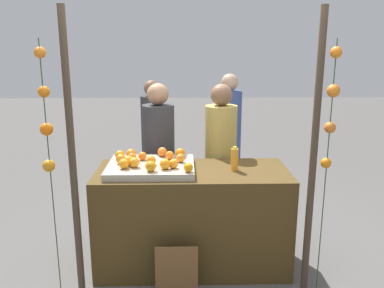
% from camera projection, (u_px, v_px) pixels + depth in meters
% --- Properties ---
extents(ground_plane, '(24.00, 24.00, 0.00)m').
position_uv_depth(ground_plane, '(192.00, 262.00, 3.74)').
color(ground_plane, '#565451').
extents(stall_counter, '(1.70, 0.74, 0.91)m').
position_uv_depth(stall_counter, '(192.00, 218.00, 3.63)').
color(stall_counter, '#4C3819').
rests_on(stall_counter, ground_plane).
extents(orange_tray, '(0.75, 0.61, 0.06)m').
position_uv_depth(orange_tray, '(151.00, 167.00, 3.50)').
color(orange_tray, '#B2AD99').
rests_on(orange_tray, stall_counter).
extents(orange_0, '(0.09, 0.09, 0.09)m').
position_uv_depth(orange_0, '(120.00, 155.00, 3.61)').
color(orange_0, orange).
rests_on(orange_0, orange_tray).
extents(orange_1, '(0.09, 0.09, 0.09)m').
position_uv_depth(orange_1, '(165.00, 164.00, 3.33)').
color(orange_1, orange).
rests_on(orange_1, orange_tray).
extents(orange_2, '(0.08, 0.08, 0.08)m').
position_uv_depth(orange_2, '(143.00, 156.00, 3.60)').
color(orange_2, orange).
rests_on(orange_2, orange_tray).
extents(orange_3, '(0.09, 0.09, 0.09)m').
position_uv_depth(orange_3, '(180.00, 153.00, 3.68)').
color(orange_3, orange).
rests_on(orange_3, orange_tray).
extents(orange_4, '(0.09, 0.09, 0.09)m').
position_uv_depth(orange_4, '(121.00, 159.00, 3.49)').
color(orange_4, orange).
rests_on(orange_4, orange_tray).
extents(orange_5, '(0.08, 0.08, 0.08)m').
position_uv_depth(orange_5, '(180.00, 158.00, 3.53)').
color(orange_5, orange).
rests_on(orange_5, orange_tray).
extents(orange_6, '(0.09, 0.09, 0.09)m').
position_uv_depth(orange_6, '(124.00, 164.00, 3.35)').
color(orange_6, orange).
rests_on(orange_6, orange_tray).
extents(orange_7, '(0.08, 0.08, 0.08)m').
position_uv_depth(orange_7, '(173.00, 164.00, 3.36)').
color(orange_7, orange).
rests_on(orange_7, orange_tray).
extents(orange_8, '(0.08, 0.08, 0.08)m').
position_uv_depth(orange_8, '(132.00, 157.00, 3.55)').
color(orange_8, orange).
rests_on(orange_8, orange_tray).
extents(orange_9, '(0.08, 0.08, 0.08)m').
position_uv_depth(orange_9, '(170.00, 155.00, 3.62)').
color(orange_9, orange).
rests_on(orange_9, orange_tray).
extents(orange_10, '(0.09, 0.09, 0.09)m').
position_uv_depth(orange_10, '(131.00, 154.00, 3.65)').
color(orange_10, orange).
rests_on(orange_10, orange_tray).
extents(orange_11, '(0.08, 0.08, 0.08)m').
position_uv_depth(orange_11, '(151.00, 160.00, 3.46)').
color(orange_11, orange).
rests_on(orange_11, orange_tray).
extents(orange_12, '(0.09, 0.09, 0.09)m').
position_uv_depth(orange_12, '(129.00, 161.00, 3.44)').
color(orange_12, orange).
rests_on(orange_12, orange_tray).
extents(orange_13, '(0.09, 0.09, 0.09)m').
position_uv_depth(orange_13, '(162.00, 152.00, 3.72)').
color(orange_13, orange).
rests_on(orange_13, orange_tray).
extents(orange_14, '(0.09, 0.09, 0.09)m').
position_uv_depth(orange_14, '(134.00, 162.00, 3.38)').
color(orange_14, orange).
rests_on(orange_14, orange_tray).
extents(orange_15, '(0.09, 0.09, 0.09)m').
position_uv_depth(orange_15, '(151.00, 166.00, 3.27)').
color(orange_15, orange).
rests_on(orange_15, orange_tray).
extents(orange_16, '(0.08, 0.08, 0.08)m').
position_uv_depth(orange_16, '(188.00, 167.00, 3.26)').
color(orange_16, orange).
rests_on(orange_16, orange_tray).
extents(juice_bottle, '(0.07, 0.07, 0.21)m').
position_uv_depth(juice_bottle, '(235.00, 159.00, 3.49)').
color(juice_bottle, orange).
rests_on(juice_bottle, stall_counter).
extents(chalkboard_sign, '(0.34, 0.03, 0.45)m').
position_uv_depth(chalkboard_sign, '(177.00, 272.00, 3.19)').
color(chalkboard_sign, brown).
rests_on(chalkboard_sign, ground_plane).
extents(vendor_left, '(0.32, 0.32, 1.61)m').
position_uv_depth(vendor_left, '(159.00, 167.00, 4.14)').
color(vendor_left, '#333338').
rests_on(vendor_left, ground_plane).
extents(vendor_right, '(0.32, 0.32, 1.61)m').
position_uv_depth(vendor_right, '(220.00, 168.00, 4.12)').
color(vendor_right, tan).
rests_on(vendor_right, ground_plane).
extents(crowd_person_0, '(0.33, 0.33, 1.62)m').
position_uv_depth(crowd_person_0, '(228.00, 140.00, 5.25)').
color(crowd_person_0, '#384C8C').
rests_on(crowd_person_0, ground_plane).
extents(crowd_person_1, '(0.31, 0.31, 1.53)m').
position_uv_depth(crowd_person_1, '(153.00, 141.00, 5.40)').
color(crowd_person_1, '#333338').
rests_on(crowd_person_1, ground_plane).
extents(canopy_post_left, '(0.06, 0.06, 2.26)m').
position_uv_depth(canopy_post_left, '(72.00, 159.00, 3.05)').
color(canopy_post_left, '#473828').
rests_on(canopy_post_left, ground_plane).
extents(canopy_post_right, '(0.06, 0.06, 2.26)m').
position_uv_depth(canopy_post_right, '(313.00, 158.00, 3.09)').
color(canopy_post_right, '#473828').
rests_on(canopy_post_right, ground_plane).
extents(garland_strand_left, '(0.10, 0.11, 2.03)m').
position_uv_depth(garland_strand_left, '(46.00, 120.00, 2.95)').
color(garland_strand_left, '#2D4C23').
rests_on(garland_strand_left, ground_plane).
extents(garland_strand_right, '(0.10, 0.10, 2.03)m').
position_uv_depth(garland_strand_right, '(331.00, 109.00, 2.99)').
color(garland_strand_right, '#2D4C23').
rests_on(garland_strand_right, ground_plane).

